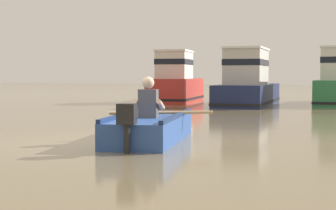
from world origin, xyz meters
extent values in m
plane|color=#7A6B4C|center=(0.00, 0.00, 0.00)|extent=(120.00, 120.00, 0.00)
cube|color=#2D519E|center=(0.94, 0.51, 0.22)|extent=(1.72, 3.26, 0.44)
cube|color=#2D519E|center=(0.58, 2.20, 0.22)|extent=(0.67, 0.52, 0.42)
cube|color=navy|center=(0.44, 0.40, 0.47)|extent=(0.71, 2.99, 0.08)
cube|color=navy|center=(1.44, 0.61, 0.47)|extent=(0.71, 2.99, 0.08)
cube|color=#3C62B2|center=(0.96, 0.41, 0.40)|extent=(1.05, 0.48, 0.06)
cylinder|color=black|center=(1.28, -1.11, 0.27)|extent=(0.12, 0.12, 0.54)
cube|color=black|center=(1.28, -1.11, 0.62)|extent=(0.32, 0.29, 0.32)
cube|color=#4C4C51|center=(0.97, 0.36, 0.70)|extent=(0.38, 0.29, 0.52)
sphere|color=beige|center=(0.97, 0.36, 1.08)|extent=(0.22, 0.22, 0.22)
cylinder|color=beige|center=(0.75, 0.36, 0.68)|extent=(0.18, 0.43, 0.23)
cylinder|color=beige|center=(1.18, 0.45, 0.68)|extent=(0.18, 0.43, 0.23)
cylinder|color=tan|center=(1.01, 0.88, 0.50)|extent=(1.76, 1.05, 0.06)
cube|color=#B72D28|center=(-3.84, 13.87, 0.53)|extent=(2.38, 4.76, 1.06)
cube|color=black|center=(-3.84, 13.87, 0.19)|extent=(2.43, 4.81, 0.10)
cube|color=silver|center=(-3.78, 13.46, 1.66)|extent=(1.61, 2.09, 1.19)
cube|color=black|center=(-3.78, 13.46, 1.81)|extent=(1.64, 2.13, 0.24)
cube|color=white|center=(-3.78, 13.46, 2.30)|extent=(1.69, 2.20, 0.08)
cube|color=#19234C|center=(-0.26, 12.93, 0.42)|extent=(2.28, 6.12, 0.84)
cube|color=black|center=(-0.26, 12.93, 0.15)|extent=(2.32, 6.16, 0.10)
cube|color=beige|center=(-0.22, 12.39, 1.54)|extent=(1.62, 2.62, 1.40)
cube|color=black|center=(-0.22, 12.39, 1.72)|extent=(1.65, 2.65, 0.24)
cube|color=white|center=(-0.22, 12.39, 2.28)|extent=(1.70, 2.75, 0.08)
camera|label=1|loc=(4.96, -8.31, 1.21)|focal=56.03mm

